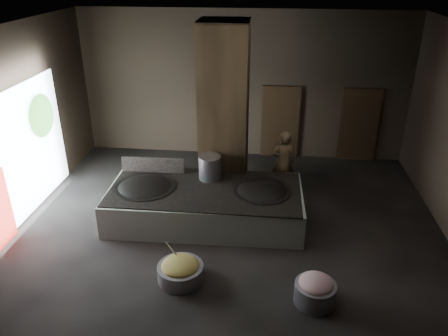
# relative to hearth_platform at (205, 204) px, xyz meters

# --- Properties ---
(floor) EXTENTS (10.00, 9.00, 0.10)m
(floor) POSITION_rel_hearth_platform_xyz_m (0.60, -0.44, -0.45)
(floor) COLOR black
(floor) RESTS_ON ground
(ceiling) EXTENTS (10.00, 9.00, 0.10)m
(ceiling) POSITION_rel_hearth_platform_xyz_m (0.60, -0.44, 4.15)
(ceiling) COLOR black
(ceiling) RESTS_ON back_wall
(back_wall) EXTENTS (10.00, 0.10, 4.50)m
(back_wall) POSITION_rel_hearth_platform_xyz_m (0.60, 4.11, 1.85)
(back_wall) COLOR black
(back_wall) RESTS_ON ground
(front_wall) EXTENTS (10.00, 0.10, 4.50)m
(front_wall) POSITION_rel_hearth_platform_xyz_m (0.60, -4.99, 1.85)
(front_wall) COLOR black
(front_wall) RESTS_ON ground
(left_wall) EXTENTS (0.10, 9.00, 4.50)m
(left_wall) POSITION_rel_hearth_platform_xyz_m (-4.45, -0.44, 1.85)
(left_wall) COLOR black
(left_wall) RESTS_ON ground
(pillar) EXTENTS (1.20, 1.20, 4.50)m
(pillar) POSITION_rel_hearth_platform_xyz_m (0.30, 1.46, 1.85)
(pillar) COLOR black
(pillar) RESTS_ON ground
(hearth_platform) EXTENTS (4.65, 2.30, 0.80)m
(hearth_platform) POSITION_rel_hearth_platform_xyz_m (0.00, 0.00, 0.00)
(hearth_platform) COLOR silver
(hearth_platform) RESTS_ON ground
(platform_cap) EXTENTS (4.51, 2.16, 0.03)m
(platform_cap) POSITION_rel_hearth_platform_xyz_m (-0.00, 0.00, 0.41)
(platform_cap) COLOR black
(platform_cap) RESTS_ON hearth_platform
(wok_left) EXTENTS (1.45, 1.45, 0.40)m
(wok_left) POSITION_rel_hearth_platform_xyz_m (-1.45, -0.05, 0.35)
(wok_left) COLOR black
(wok_left) RESTS_ON hearth_platform
(wok_left_rim) EXTENTS (1.48, 1.48, 0.05)m
(wok_left_rim) POSITION_rel_hearth_platform_xyz_m (-1.45, -0.05, 0.42)
(wok_left_rim) COLOR black
(wok_left_rim) RESTS_ON hearth_platform
(wok_right) EXTENTS (1.35, 1.35, 0.38)m
(wok_right) POSITION_rel_hearth_platform_xyz_m (1.35, 0.05, 0.35)
(wok_right) COLOR black
(wok_right) RESTS_ON hearth_platform
(wok_right_rim) EXTENTS (1.38, 1.38, 0.05)m
(wok_right_rim) POSITION_rel_hearth_platform_xyz_m (1.35, 0.05, 0.42)
(wok_right_rim) COLOR black
(wok_right_rim) RESTS_ON hearth_platform
(stock_pot) EXTENTS (0.56, 0.56, 0.60)m
(stock_pot) POSITION_rel_hearth_platform_xyz_m (0.05, 0.55, 0.73)
(stock_pot) COLOR #A4A7AC
(stock_pot) RESTS_ON hearth_platform
(splash_guard) EXTENTS (1.60, 0.10, 0.40)m
(splash_guard) POSITION_rel_hearth_platform_xyz_m (-1.45, 0.75, 0.63)
(splash_guard) COLOR black
(splash_guard) RESTS_ON hearth_platform
(cook) EXTENTS (0.69, 0.51, 1.74)m
(cook) POSITION_rel_hearth_platform_xyz_m (1.86, 1.64, 0.47)
(cook) COLOR brown
(cook) RESTS_ON ground
(veg_basin) EXTENTS (1.13, 1.13, 0.34)m
(veg_basin) POSITION_rel_hearth_platform_xyz_m (-0.16, -2.30, -0.23)
(veg_basin) COLOR gray
(veg_basin) RESTS_ON ground
(veg_fill) EXTENTS (0.75, 0.75, 0.23)m
(veg_fill) POSITION_rel_hearth_platform_xyz_m (-0.16, -2.30, -0.05)
(veg_fill) COLOR olive
(veg_fill) RESTS_ON veg_basin
(ladle) EXTENTS (0.26, 0.29, 0.65)m
(ladle) POSITION_rel_hearth_platform_xyz_m (-0.31, -2.15, 0.15)
(ladle) COLOR #A4A7AC
(ladle) RESTS_ON veg_basin
(meat_basin) EXTENTS (1.00, 1.00, 0.42)m
(meat_basin) POSITION_rel_hearth_platform_xyz_m (2.43, -2.65, -0.19)
(meat_basin) COLOR gray
(meat_basin) RESTS_ON ground
(meat_fill) EXTENTS (0.63, 0.63, 0.24)m
(meat_fill) POSITION_rel_hearth_platform_xyz_m (2.43, -2.65, 0.05)
(meat_fill) COLOR #BD7179
(meat_fill) RESTS_ON meat_basin
(doorway_near) EXTENTS (1.18, 0.08, 2.38)m
(doorway_near) POSITION_rel_hearth_platform_xyz_m (1.80, 4.01, 0.70)
(doorway_near) COLOR black
(doorway_near) RESTS_ON ground
(doorway_near_glow) EXTENTS (0.81, 0.04, 1.93)m
(doorway_near_glow) POSITION_rel_hearth_platform_xyz_m (1.92, 4.22, 0.65)
(doorway_near_glow) COLOR #8C6647
(doorway_near_glow) RESTS_ON ground
(doorway_far) EXTENTS (1.18, 0.08, 2.38)m
(doorway_far) POSITION_rel_hearth_platform_xyz_m (4.20, 4.01, 0.70)
(doorway_far) COLOR black
(doorway_far) RESTS_ON ground
(doorway_far_glow) EXTENTS (0.79, 0.04, 1.88)m
(doorway_far_glow) POSITION_rel_hearth_platform_xyz_m (3.97, 4.18, 0.65)
(doorway_far_glow) COLOR #8C6647
(doorway_far_glow) RESTS_ON ground
(left_opening) EXTENTS (0.04, 4.20, 3.10)m
(left_opening) POSITION_rel_hearth_platform_xyz_m (-4.35, -0.24, 1.20)
(left_opening) COLOR white
(left_opening) RESTS_ON ground
(tree_silhouette) EXTENTS (0.28, 1.10, 1.10)m
(tree_silhouette) POSITION_rel_hearth_platform_xyz_m (-4.25, 0.86, 1.80)
(tree_silhouette) COLOR #194714
(tree_silhouette) RESTS_ON left_opening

